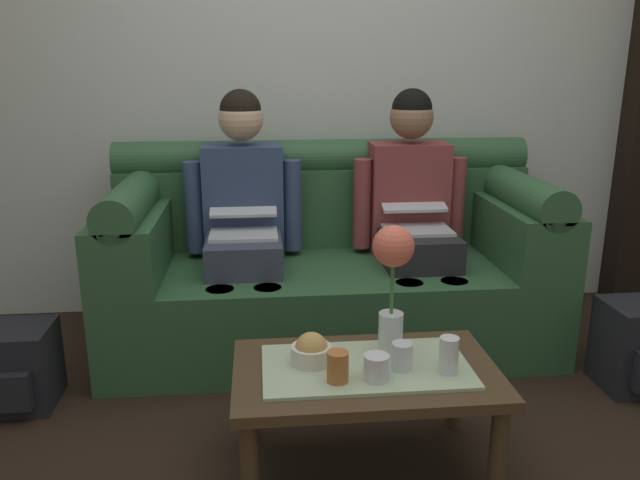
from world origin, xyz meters
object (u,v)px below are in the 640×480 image
flower_vase (393,271)px  couch (329,267)px  person_right (413,208)px  cup_far_center (449,355)px  coffee_table (365,381)px  person_left (243,212)px  cup_near_right (338,367)px  snack_bowl (311,351)px  cup_far_left (376,367)px  cup_near_left (402,356)px  backpack_left (15,368)px

flower_vase → couch: bearing=95.7°
person_right → cup_far_center: size_ratio=10.25×
coffee_table → cup_far_center: cup_far_center is taller
flower_vase → person_left: bearing=117.4°
person_left → cup_near_right: size_ratio=12.48×
snack_bowl → cup_far_left: snack_bowl is taller
couch → cup_near_left: (0.11, -1.10, 0.06)m
person_left → cup_far_left: size_ratio=15.03×
cup_far_center → cup_near_left: bearing=166.9°
snack_bowl → coffee_table: bearing=-11.4°
coffee_table → backpack_left: coffee_table is taller
coffee_table → cup_far_center: 0.29m
snack_bowl → cup_far_center: size_ratio=1.11×
backpack_left → person_right: bearing=16.6°
cup_far_left → flower_vase: bearing=65.6°
person_left → flower_vase: (0.50, -0.97, 0.02)m
person_right → cup_far_center: (-0.15, -1.13, -0.21)m
coffee_table → cup_near_right: (-0.11, -0.10, 0.11)m
flower_vase → cup_far_center: flower_vase is taller
flower_vase → snack_bowl: flower_vase is taller
person_left → flower_vase: 1.10m
flower_vase → cup_near_left: bearing=-84.7°
person_right → person_left: bearing=180.0°
cup_near_left → backpack_left: bearing=157.8°
person_left → backpack_left: (-0.92, -0.51, -0.50)m
person_left → cup_far_left: 1.25m
person_right → cup_far_left: 1.24m
snack_bowl → cup_near_left: 0.30m
backpack_left → cup_far_left: bearing=-25.6°
cup_far_left → backpack_left: size_ratio=0.25×
person_left → cup_far_center: person_left is taller
person_left → coffee_table: person_left is taller
cup_near_right → cup_far_left: cup_near_right is taller
person_left → flower_vase: person_left is taller
person_left → cup_near_right: bearing=-75.4°
couch → snack_bowl: bearing=-99.7°
person_right → cup_near_left: 1.16m
snack_bowl → cup_near_left: (0.29, -0.08, 0.00)m
couch → coffee_table: 1.06m
coffee_table → cup_far_left: (0.02, -0.10, 0.10)m
cup_near_right → flower_vase: bearing=41.6°
person_left → cup_near_left: person_left is taller
person_right → couch: bearing=179.6°
coffee_table → cup_far_left: size_ratio=10.67×
couch → flower_vase: bearing=-84.3°
flower_vase → cup_near_right: size_ratio=4.57×
backpack_left → couch: bearing=21.4°
couch → snack_bowl: 1.04m
person_right → cup_near_left: (-0.30, -1.10, -0.23)m
couch → person_right: person_right is taller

